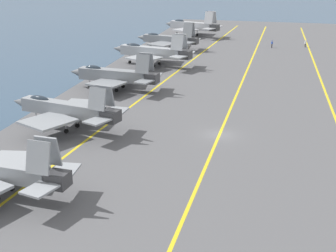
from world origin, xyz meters
TOP-DOWN VIEW (x-y plane):
  - ground_plane at (0.00, 0.00)m, footprint 2000.00×2000.00m
  - carrier_deck at (0.00, 0.00)m, footprint 214.58×54.47m
  - deck_stripe_centerline at (0.00, 0.00)m, footprint 193.13×0.36m
  - deck_stripe_edge_line at (0.00, 14.98)m, footprint 192.69×13.64m
  - parked_jet_fourth at (-2.66, 19.31)m, footprint 13.38×16.22m
  - parked_jet_fifth at (17.44, 19.76)m, footprint 12.02×15.71m
  - parked_jet_sixth at (36.47, 18.63)m, footprint 12.83×17.10m
  - parked_jet_seventh at (54.71, 19.72)m, footprint 12.93×15.18m
  - parked_jet_eighth at (73.87, 17.95)m, footprint 12.61×15.91m
  - crew_blue_vest at (61.98, -3.39)m, footprint 0.46×0.45m
  - crew_white_vest at (64.32, -10.99)m, footprint 0.43×0.46m

SIDE VIEW (x-z plane):
  - ground_plane at x=0.00m, z-range 0.00..0.00m
  - carrier_deck at x=0.00m, z-range 0.00..0.40m
  - deck_stripe_centerline at x=0.00m, z-range 0.40..0.41m
  - deck_stripe_edge_line at x=0.00m, z-range 0.40..0.41m
  - crew_white_vest at x=64.32m, z-range 0.48..2.20m
  - crew_blue_vest at x=61.98m, z-range 0.49..2.22m
  - parked_jet_seventh at x=54.71m, z-range -0.51..5.78m
  - parked_jet_fifth at x=17.44m, z-range -0.34..6.01m
  - parked_jet_fourth at x=-2.66m, z-range -0.04..6.28m
  - parked_jet_eighth at x=73.87m, z-range -0.24..6.52m
  - parked_jet_sixth at x=36.47m, z-range -0.13..6.49m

